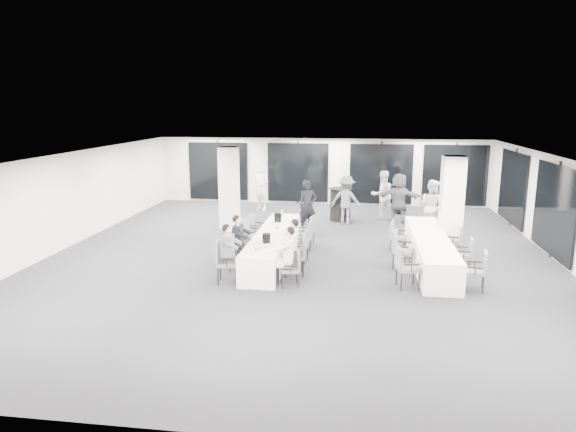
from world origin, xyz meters
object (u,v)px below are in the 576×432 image
Objects in this scene: cocktail_table at (340,204)px; chair_side_left_near at (405,265)px; chair_main_left_near at (224,259)px; standing_guest_a at (308,203)px; banquet_table_side at (430,250)px; standing_guest_e at (401,192)px; chair_side_right_mid at (466,252)px; chair_main_right_fourth at (305,236)px; standing_guest_h at (432,203)px; chair_main_left_far at (255,226)px; chair_main_left_mid at (240,243)px; chair_main_right_near at (293,266)px; standing_guest_d at (439,200)px; chair_main_left_second at (235,251)px; standing_guest_c at (346,197)px; standing_guest_f at (399,195)px; ice_bucket_far at (278,218)px; chair_main_right_mid at (302,244)px; chair_main_left_fourth at (249,233)px; chair_side_right_far at (456,238)px; banquet_table_main at (273,245)px; chair_side_left_far at (396,234)px; chair_main_right_far at (309,228)px; chair_main_right_second at (298,252)px; chair_side_right_near at (479,268)px; chair_side_left_mid at (400,247)px; standing_guest_b at (382,192)px; ice_bucket_near at (266,238)px.

chair_side_left_near is at bearing -75.90° from cocktail_table.
chair_main_left_near is 0.52× the size of standing_guest_a.
standing_guest_e reaches higher than banquet_table_side.
chair_main_right_fourth is at bearing 80.44° from chair_side_right_mid.
standing_guest_a is 0.97× the size of standing_guest_h.
standing_guest_h is (5.53, 1.98, 0.51)m from chair_main_left_far.
chair_main_right_fourth is (1.67, 2.73, -0.06)m from chair_main_left_near.
banquet_table_side is 5.10m from chair_main_left_mid.
chair_main_right_near is 0.50× the size of standing_guest_d.
chair_main_left_second is 2.39m from chair_main_right_fourth.
standing_guest_c is at bearing 18.93° from standing_guest_a.
standing_guest_f is at bearing 0.58° from standing_guest_a.
ice_bucket_far is at bearing -138.61° from standing_guest_a.
chair_main_right_mid is at bearing -134.88° from chair_side_left_near.
chair_main_left_fourth reaches higher than chair_side_right_far.
banquet_table_main is 5.96m from standing_guest_h.
standing_guest_d is (4.32, 7.16, 0.37)m from chair_main_right_near.
chair_main_right_far is at bearing -84.37° from chair_side_left_far.
chair_main_left_near reaches higher than chair_side_left_far.
chair_main_right_second is (1.67, -2.01, 0.05)m from chair_main_left_fourth.
chair_main_right_near is (0.82, -2.12, 0.12)m from banquet_table_main.
banquet_table_side is 5.68× the size of chair_side_left_far.
banquet_table_main is at bearing 111.28° from chair_side_right_far.
ice_bucket_far reaches higher than chair_side_right_near.
chair_side_left_near is 0.50× the size of standing_guest_c.
chair_main_left_fourth is at bearing 7.33° from chair_main_left_far.
chair_side_right_far is (1.65, -0.19, 0.00)m from chair_side_left_far.
chair_side_left_mid is at bearing 94.22° from chair_side_right_mid.
cocktail_table is 1.67m from standing_guest_b.
chair_main_right_second reaches higher than chair_main_right_far.
chair_main_right_mid is 0.44× the size of standing_guest_h.
standing_guest_c is at bearing 25.26° from standing_guest_f.
chair_side_left_mid reaches higher than chair_main_left_second.
chair_main_right_near is at bearing -174.07° from chair_main_right_mid.
chair_main_left_second is 6.34m from standing_guest_c.
banquet_table_side is at bearing 63.56° from chair_side_right_mid.
banquet_table_main is at bearing -130.75° from chair_side_left_near.
chair_main_right_far is at bearing -155.05° from chair_side_left_near.
banquet_table_side is 5.37× the size of chair_side_right_near.
ice_bucket_far is (-0.90, 1.49, 0.37)m from chair_main_right_mid.
standing_guest_d is 2.01m from standing_guest_e.
standing_guest_f reaches higher than chair_side_right_near.
standing_guest_a is 0.97× the size of standing_guest_b.
standing_guest_c is at bearing 15.85° from standing_guest_b.
chair_side_right_far is 0.43× the size of standing_guest_h.
chair_main_left_mid is 0.89× the size of chair_main_right_second.
standing_guest_d is 7.34× the size of ice_bucket_near.
chair_main_right_second reaches higher than chair_main_left_far.
standing_guest_d is 0.84× the size of standing_guest_f.
standing_guest_a reaches higher than chair_main_right_far.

